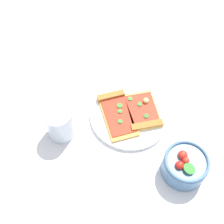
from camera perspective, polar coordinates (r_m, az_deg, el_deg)
name	(u,v)px	position (r m, az deg, el deg)	size (l,w,h in m)	color
ground_plane	(137,106)	(0.94, 4.67, 1.06)	(2.40, 2.40, 0.00)	silver
plate	(130,114)	(0.92, 3.38, -0.43)	(0.24, 0.24, 0.01)	white
pizza_slice_near	(116,111)	(0.90, 0.79, 0.10)	(0.18, 0.14, 0.02)	gold
pizza_slice_far	(143,112)	(0.91, 5.89, -0.06)	(0.16, 0.14, 0.02)	#E5B256
salad_bowl	(185,166)	(0.83, 13.59, -9.82)	(0.12, 0.12, 0.08)	#4C7299
soda_glass	(60,123)	(0.86, -9.81, -2.16)	(0.08, 0.08, 0.10)	silver
paper_napkin	(83,63)	(1.05, -5.51, 9.17)	(0.15, 0.15, 0.00)	white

